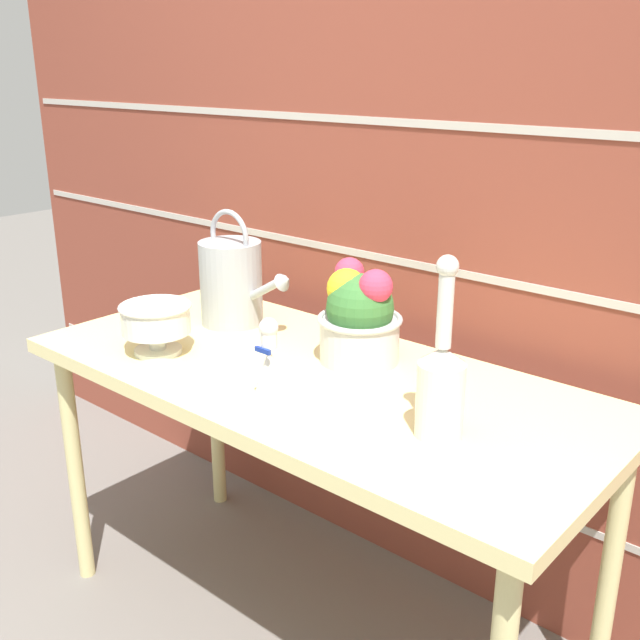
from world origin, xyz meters
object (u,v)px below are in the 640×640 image
(crystal_pedestal_bowl, at_px, (156,321))
(flower_planter, at_px, (359,316))
(glass_decanter, at_px, (441,382))
(figurine_vase, at_px, (270,367))
(watering_can, at_px, (232,281))

(crystal_pedestal_bowl, relative_size, flower_planter, 0.73)
(crystal_pedestal_bowl, xyz_separation_m, flower_planter, (0.41, 0.29, 0.03))
(crystal_pedestal_bowl, bearing_deg, glass_decanter, 6.25)
(glass_decanter, distance_m, figurine_vase, 0.37)
(watering_can, distance_m, figurine_vase, 0.52)
(crystal_pedestal_bowl, relative_size, figurine_vase, 0.96)
(crystal_pedestal_bowl, xyz_separation_m, figurine_vase, (0.40, -0.02, -0.01))
(watering_can, height_order, figurine_vase, watering_can)
(watering_can, bearing_deg, crystal_pedestal_bowl, -84.66)
(flower_planter, distance_m, figurine_vase, 0.30)
(crystal_pedestal_bowl, height_order, figurine_vase, figurine_vase)
(figurine_vase, bearing_deg, glass_decanter, 15.40)
(crystal_pedestal_bowl, height_order, glass_decanter, glass_decanter)
(watering_can, xyz_separation_m, glass_decanter, (0.79, -0.19, -0.01))
(watering_can, relative_size, flower_planter, 1.30)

